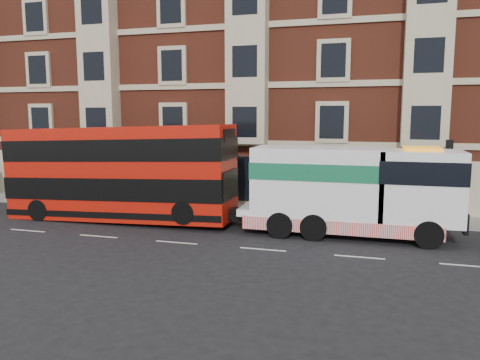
# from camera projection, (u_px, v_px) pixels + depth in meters

# --- Properties ---
(ground) EXTENTS (120.00, 120.00, 0.00)m
(ground) POSITION_uv_depth(u_px,v_px,m) (176.00, 243.00, 21.05)
(ground) COLOR black
(ground) RESTS_ON ground
(sidewalk) EXTENTS (90.00, 3.00, 0.15)m
(sidewalk) POSITION_uv_depth(u_px,v_px,m) (227.00, 209.00, 28.19)
(sidewalk) COLOR slate
(sidewalk) RESTS_ON ground
(victorian_terrace) EXTENTS (45.00, 12.00, 20.40)m
(victorian_terrace) POSITION_uv_depth(u_px,v_px,m) (264.00, 55.00, 33.83)
(victorian_terrace) COLOR brown
(victorian_terrace) RESTS_ON ground
(lamp_post_west) EXTENTS (0.35, 0.15, 4.35)m
(lamp_post_west) POSITION_uv_depth(u_px,v_px,m) (125.00, 166.00, 28.22)
(lamp_post_west) COLOR black
(lamp_post_west) RESTS_ON sidewalk
(lamp_post_east) EXTENTS (0.35, 0.15, 4.35)m
(lamp_post_east) POSITION_uv_depth(u_px,v_px,m) (448.00, 176.00, 23.33)
(lamp_post_east) COLOR black
(lamp_post_east) RESTS_ON sidewalk
(double_decker_bus) EXTENTS (12.55, 2.88, 5.08)m
(double_decker_bus) POSITION_uv_depth(u_px,v_px,m) (119.00, 171.00, 25.19)
(double_decker_bus) COLOR red
(double_decker_bus) RESTS_ON ground
(tow_truck) EXTENTS (10.05, 2.97, 4.19)m
(tow_truck) POSITION_uv_depth(u_px,v_px,m) (348.00, 190.00, 21.97)
(tow_truck) COLOR white
(tow_truck) RESTS_ON ground
(pedestrian) EXTENTS (0.66, 0.55, 1.56)m
(pedestrian) POSITION_uv_depth(u_px,v_px,m) (26.00, 185.00, 32.42)
(pedestrian) COLOR black
(pedestrian) RESTS_ON sidewalk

